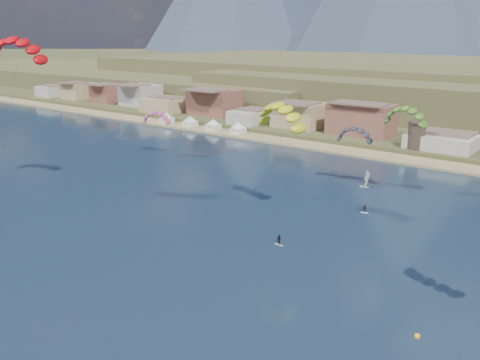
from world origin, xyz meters
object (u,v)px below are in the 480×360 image
(kitesurfer_green, at_px, (405,114))
(kitesurfer_yellow, at_px, (281,112))
(watchtower, at_px, (416,135))
(buoy, at_px, (417,336))
(kitesurfer_red, at_px, (16,46))
(windsurfer, at_px, (365,182))

(kitesurfer_green, bearing_deg, kitesurfer_yellow, -119.32)
(watchtower, distance_m, kitesurfer_green, 48.17)
(kitesurfer_yellow, bearing_deg, buoy, -34.27)
(kitesurfer_yellow, bearing_deg, kitesurfer_red, -155.18)
(watchtower, distance_m, kitesurfer_red, 113.51)
(windsurfer, bearing_deg, kitesurfer_green, -21.11)
(windsurfer, bearing_deg, kitesurfer_yellow, -99.62)
(kitesurfer_red, xyz_separation_m, kitesurfer_green, (66.93, 50.76, -14.33))
(kitesurfer_red, distance_m, kitesurfer_yellow, 58.47)
(kitesurfer_red, height_order, kitesurfer_yellow, kitesurfer_red)
(windsurfer, relative_size, buoy, 4.98)
(kitesurfer_green, distance_m, buoy, 60.77)
(watchtower, bearing_deg, kitesurfer_green, -74.89)
(watchtower, xyz_separation_m, kitesurfer_red, (-54.86, -95.46, 27.60))
(windsurfer, bearing_deg, buoy, -59.77)
(watchtower, height_order, windsurfer, watchtower)
(kitesurfer_yellow, height_order, windsurfer, kitesurfer_yellow)
(watchtower, xyz_separation_m, kitesurfer_yellow, (-2.95, -71.45, 15.46))
(kitesurfer_yellow, bearing_deg, kitesurfer_green, 60.68)
(watchtower, relative_size, kitesurfer_yellow, 0.33)
(kitesurfer_yellow, relative_size, kitesurfer_green, 1.11)
(kitesurfer_yellow, relative_size, buoy, 33.51)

